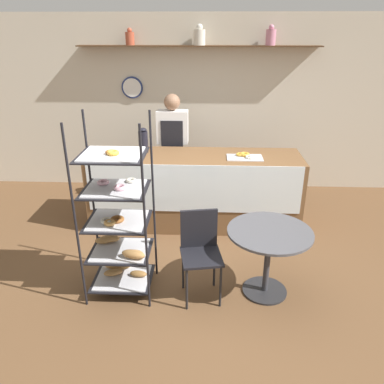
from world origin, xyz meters
TOP-DOWN VIEW (x-y plane):
  - ground_plane at (0.00, 0.00)m, footprint 14.00×14.00m
  - back_wall at (-0.00, 2.70)m, footprint 10.00×0.30m
  - display_counter at (0.00, 1.31)m, footprint 2.76×0.77m
  - pastry_rack at (-0.68, -0.17)m, footprint 0.64×0.55m
  - person_worker at (-0.34, 1.90)m, footprint 0.44×0.23m
  - cafe_table at (0.77, -0.16)m, footprint 0.82×0.82m
  - cafe_chair at (0.11, -0.19)m, footprint 0.44×0.44m
  - coffee_carafe at (-0.68, 1.42)m, footprint 0.12×0.12m
  - donut_tray_counter at (0.65, 1.24)m, footprint 0.45×0.27m

SIDE VIEW (x-z plane):
  - ground_plane at x=0.00m, z-range 0.00..0.00m
  - display_counter at x=0.00m, z-range 0.00..0.97m
  - cafe_table at x=0.77m, z-range 0.19..0.89m
  - cafe_chair at x=0.11m, z-range 0.10..0.99m
  - pastry_rack at x=-0.68m, z-range -0.17..1.62m
  - person_worker at x=-0.34m, z-range 0.08..1.74m
  - donut_tray_counter at x=0.65m, z-range 0.96..1.01m
  - coffee_carafe at x=-0.68m, z-range 0.97..1.29m
  - back_wall at x=0.00m, z-range 0.02..2.72m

